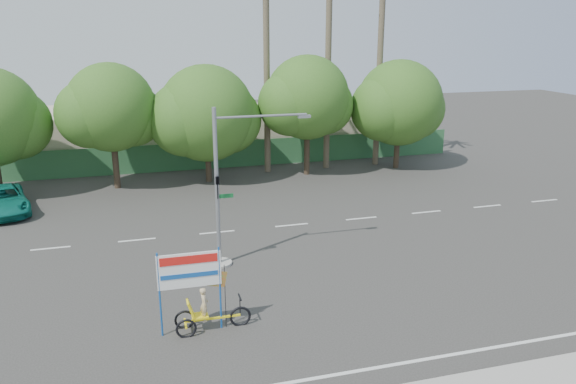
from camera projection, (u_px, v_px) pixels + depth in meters
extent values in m
plane|color=#33302D|center=(299.00, 297.00, 22.00)|extent=(120.00, 120.00, 0.00)
cube|color=#336B3D|center=(215.00, 155.00, 41.55)|extent=(38.00, 0.08, 2.00)
cube|color=beige|center=(76.00, 138.00, 42.82)|extent=(12.00, 8.00, 4.00)
cube|color=beige|center=(301.00, 129.00, 47.55)|extent=(14.00, 8.00, 3.60)
sphere|color=#265117|center=(16.00, 124.00, 34.34)|extent=(4.32, 4.32, 4.32)
cylinder|color=#473828|center=(115.00, 160.00, 36.25)|extent=(0.40, 0.40, 3.74)
sphere|color=#265117|center=(111.00, 107.00, 35.28)|extent=(5.60, 5.60, 5.60)
sphere|color=#265117|center=(132.00, 115.00, 36.06)|extent=(4.03, 4.03, 4.03)
sphere|color=#265117|center=(90.00, 114.00, 34.82)|extent=(4.26, 4.26, 4.26)
cylinder|color=#473828|center=(208.00, 158.00, 37.87)|extent=(0.40, 0.40, 3.30)
sphere|color=#265117|center=(206.00, 113.00, 37.02)|extent=(6.40, 6.40, 6.40)
sphere|color=#265117|center=(227.00, 120.00, 37.82)|extent=(4.61, 4.61, 4.61)
sphere|color=#265117|center=(185.00, 119.00, 36.50)|extent=(4.86, 4.86, 4.86)
cylinder|color=#473828|center=(307.00, 148.00, 39.61)|extent=(0.40, 0.40, 3.87)
sphere|color=#265117|center=(307.00, 97.00, 38.61)|extent=(5.80, 5.80, 5.80)
sphere|color=#265117|center=(324.00, 105.00, 39.40)|extent=(4.18, 4.18, 4.18)
sphere|color=#265117|center=(290.00, 104.00, 38.14)|extent=(4.41, 4.41, 4.41)
cylinder|color=#473828|center=(397.00, 145.00, 41.49)|extent=(0.40, 0.40, 3.43)
sphere|color=#265117|center=(399.00, 103.00, 40.60)|extent=(6.20, 6.20, 6.20)
sphere|color=#265117|center=(414.00, 109.00, 41.40)|extent=(4.46, 4.46, 4.46)
sphere|color=#265117|center=(383.00, 108.00, 40.10)|extent=(4.71, 4.71, 4.71)
cylinder|color=#70604C|center=(328.00, 51.00, 39.64)|extent=(0.44, 0.44, 17.00)
cylinder|color=#70604C|center=(380.00, 64.00, 40.96)|extent=(0.44, 0.44, 15.00)
cylinder|color=#70604C|center=(267.00, 74.00, 38.90)|extent=(0.44, 0.44, 14.00)
cylinder|color=gray|center=(220.00, 263.00, 25.03)|extent=(1.10, 1.10, 0.10)
cylinder|color=gray|center=(217.00, 189.00, 24.04)|extent=(0.18, 0.18, 7.00)
cylinder|color=gray|center=(261.00, 116.00, 23.69)|extent=(4.00, 0.10, 0.10)
cube|color=gray|center=(304.00, 116.00, 24.21)|extent=(0.55, 0.20, 0.12)
imported|color=black|center=(218.00, 188.00, 23.81)|extent=(0.16, 0.20, 1.00)
cube|color=#14662D|center=(225.00, 196.00, 24.23)|extent=(0.70, 0.04, 0.18)
torus|color=black|center=(240.00, 316.00, 19.85)|extent=(0.77, 0.10, 0.77)
torus|color=black|center=(185.00, 320.00, 19.67)|extent=(0.72, 0.09, 0.72)
torus|color=black|center=(186.00, 329.00, 19.09)|extent=(0.72, 0.09, 0.72)
cube|color=yellow|center=(213.00, 318.00, 19.59)|extent=(1.92, 0.10, 0.07)
cube|color=yellow|center=(185.00, 324.00, 19.37)|extent=(0.08, 0.68, 0.06)
cube|color=yellow|center=(200.00, 316.00, 19.43)|extent=(0.57, 0.48, 0.07)
cube|color=yellow|center=(191.00, 309.00, 19.27)|extent=(0.26, 0.48, 0.61)
cylinder|color=black|center=(240.00, 305.00, 19.72)|extent=(0.03, 0.03, 0.62)
cube|color=black|center=(240.00, 297.00, 19.63)|extent=(0.05, 0.51, 0.05)
imported|color=#CCB284|center=(204.00, 304.00, 19.35)|extent=(0.30, 0.45, 1.22)
cylinder|color=#1756B0|center=(160.00, 295.00, 18.84)|extent=(0.06, 0.06, 3.06)
cylinder|color=#1756B0|center=(220.00, 288.00, 19.34)|extent=(0.06, 0.06, 3.06)
cube|color=white|center=(189.00, 270.00, 18.86)|extent=(2.15, 0.09, 1.24)
cube|color=red|center=(189.00, 260.00, 18.71)|extent=(1.92, 0.04, 0.29)
cube|color=#1756B0|center=(189.00, 275.00, 18.87)|extent=(1.92, 0.04, 0.16)
cylinder|color=black|center=(225.00, 296.00, 19.48)|extent=(0.02, 0.02, 2.38)
cube|color=red|center=(213.00, 278.00, 19.17)|extent=(1.00, 0.04, 0.74)
imported|color=#107262|center=(3.00, 200.00, 31.67)|extent=(3.80, 5.80, 1.48)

